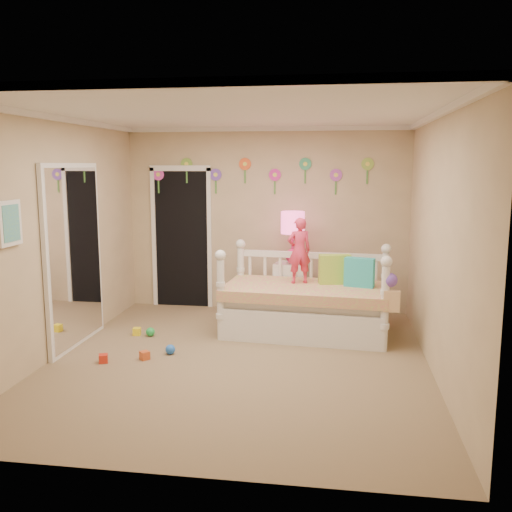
% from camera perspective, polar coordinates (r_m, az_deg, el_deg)
% --- Properties ---
extents(floor, '(4.00, 4.50, 0.01)m').
position_cam_1_polar(floor, '(6.08, -1.80, -10.72)').
color(floor, '#7F684C').
rests_on(floor, ground).
extents(ceiling, '(4.00, 4.50, 0.01)m').
position_cam_1_polar(ceiling, '(5.73, -1.94, 14.50)').
color(ceiling, white).
rests_on(ceiling, floor).
extents(back_wall, '(4.00, 0.01, 2.60)m').
position_cam_1_polar(back_wall, '(7.97, 1.05, 3.70)').
color(back_wall, tan).
rests_on(back_wall, floor).
extents(left_wall, '(0.01, 4.50, 2.60)m').
position_cam_1_polar(left_wall, '(6.43, -19.70, 1.79)').
color(left_wall, tan).
rests_on(left_wall, floor).
extents(right_wall, '(0.01, 4.50, 2.60)m').
position_cam_1_polar(right_wall, '(5.75, 18.14, 1.04)').
color(right_wall, tan).
rests_on(right_wall, floor).
extents(crown_molding, '(4.00, 4.50, 0.06)m').
position_cam_1_polar(crown_molding, '(5.73, -1.94, 14.21)').
color(crown_molding, white).
rests_on(crown_molding, ceiling).
extents(daybed, '(2.10, 1.24, 1.10)m').
position_cam_1_polar(daybed, '(6.92, 5.11, -3.51)').
color(daybed, white).
rests_on(daybed, floor).
extents(pillow_turquoise, '(0.38, 0.21, 0.36)m').
position_cam_1_polar(pillow_turquoise, '(6.89, 10.53, -1.66)').
color(pillow_turquoise, '#23AFB1').
rests_on(pillow_turquoise, daybed).
extents(pillow_lime, '(0.41, 0.22, 0.37)m').
position_cam_1_polar(pillow_lime, '(7.01, 8.05, -1.35)').
color(pillow_lime, '#9FCB3E').
rests_on(pillow_lime, daybed).
extents(child, '(0.35, 0.28, 0.83)m').
position_cam_1_polar(child, '(6.97, 4.43, 0.56)').
color(child, '#EC355B').
rests_on(child, daybed).
extents(nightstand, '(0.51, 0.42, 0.76)m').
position_cam_1_polar(nightstand, '(7.68, 3.70, -3.51)').
color(nightstand, white).
rests_on(nightstand, floor).
extents(table_lamp, '(0.32, 0.32, 0.70)m').
position_cam_1_polar(table_lamp, '(7.53, 3.77, 2.77)').
color(table_lamp, '#CF1B5D').
rests_on(table_lamp, nightstand).
extents(closet_doorway, '(0.90, 0.04, 2.07)m').
position_cam_1_polar(closet_doorway, '(8.24, -7.63, 1.95)').
color(closet_doorway, black).
rests_on(closet_doorway, back_wall).
extents(flower_decals, '(3.40, 0.02, 0.50)m').
position_cam_1_polar(flower_decals, '(7.93, 0.40, 8.31)').
color(flower_decals, '#B2668C').
rests_on(flower_decals, back_wall).
extents(mirror_closet, '(0.07, 1.30, 2.10)m').
position_cam_1_polar(mirror_closet, '(6.71, -18.08, 0.01)').
color(mirror_closet, white).
rests_on(mirror_closet, left_wall).
extents(wall_picture, '(0.05, 0.34, 0.42)m').
position_cam_1_polar(wall_picture, '(5.61, -23.88, 3.09)').
color(wall_picture, white).
rests_on(wall_picture, left_wall).
extents(hanging_bag, '(0.20, 0.16, 0.36)m').
position_cam_1_polar(hanging_bag, '(6.37, 13.52, -3.77)').
color(hanging_bag, beige).
rests_on(hanging_bag, daybed).
extents(toy_scatter, '(1.20, 1.50, 0.11)m').
position_cam_1_polar(toy_scatter, '(6.52, -11.29, -8.99)').
color(toy_scatter, '#996666').
rests_on(toy_scatter, floor).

